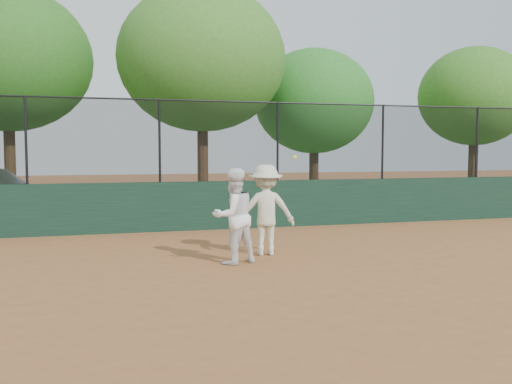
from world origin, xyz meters
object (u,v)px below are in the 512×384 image
object	(u,v)px
player_second	(234,216)
tree_1	(7,59)
tree_4	(475,97)
player_main	(266,210)
tree_3	(314,102)
tree_2	(202,59)

from	to	relation	value
player_second	tree_1	distance (m)	12.06
player_second	tree_4	distance (m)	14.56
player_main	tree_1	xyz separation A→B (m)	(-5.59, 9.68, 4.00)
player_main	tree_3	size ratio (longest dim) A/B	0.32
tree_2	tree_4	bearing A→B (deg)	-3.21
player_main	tree_2	distance (m)	9.44
tree_1	tree_4	world-z (taller)	tree_1
tree_2	player_main	bearing A→B (deg)	-93.22
tree_3	tree_1	bearing A→B (deg)	-177.06
player_second	tree_1	size ratio (longest dim) A/B	0.23
player_main	tree_1	bearing A→B (deg)	120.00
player_second	tree_3	distance (m)	12.73
player_main	tree_1	world-z (taller)	tree_1
tree_2	tree_3	distance (m)	5.12
player_second	tree_4	bearing A→B (deg)	-160.86
player_second	tree_4	world-z (taller)	tree_4
tree_1	tree_3	size ratio (longest dim) A/B	1.23
tree_1	tree_2	size ratio (longest dim) A/B	0.97
tree_2	tree_4	distance (m)	10.18
player_main	player_second	bearing A→B (deg)	-141.37
player_main	tree_2	size ratio (longest dim) A/B	0.26
player_second	tree_2	bearing A→B (deg)	-115.66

